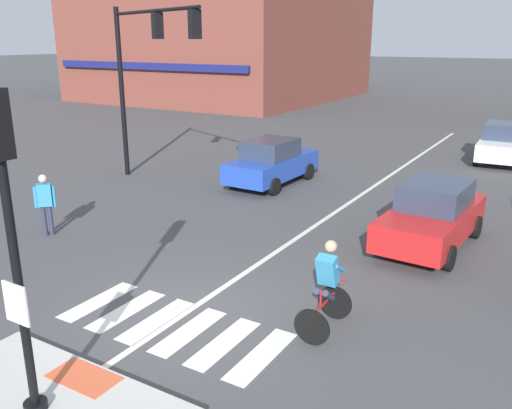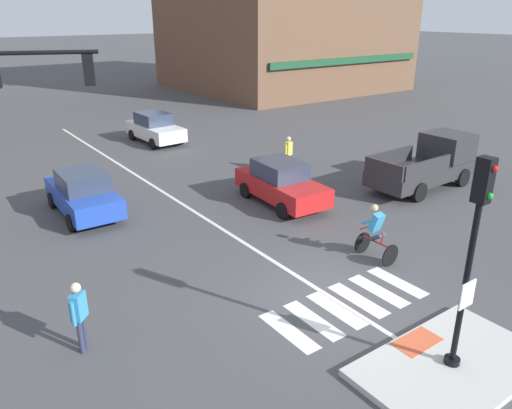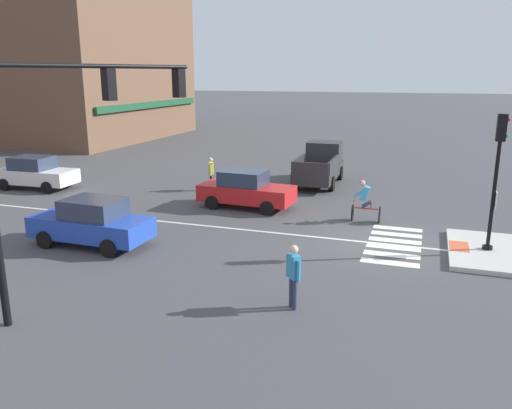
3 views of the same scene
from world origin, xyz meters
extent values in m
plane|color=#474749|center=(0.00, 0.00, 0.00)|extent=(300.00, 300.00, 0.00)
cube|color=beige|center=(0.00, -3.42, 0.07)|extent=(4.05, 2.40, 0.15)
cube|color=#DB5B38|center=(0.00, -2.57, 0.15)|extent=(1.10, 0.60, 0.01)
cylinder|color=black|center=(0.00, -3.42, 0.21)|extent=(0.32, 0.32, 0.12)
cylinder|color=black|center=(0.00, -3.42, 1.97)|extent=(0.12, 0.12, 3.41)
cube|color=white|center=(0.00, -3.49, 1.80)|extent=(0.44, 0.03, 0.56)
cube|color=black|center=(0.00, -3.42, 4.10)|extent=(0.24, 0.28, 0.84)
sphere|color=red|center=(0.00, -3.58, 4.35)|extent=(0.12, 0.12, 0.12)
sphere|color=green|center=(0.00, -3.58, 3.85)|extent=(0.12, 0.12, 0.12)
cube|color=silver|center=(-1.90, -0.48, 0.00)|extent=(0.44, 1.80, 0.01)
cube|color=silver|center=(-1.14, -0.48, 0.00)|extent=(0.44, 1.80, 0.01)
cube|color=silver|center=(-0.38, -0.48, 0.00)|extent=(0.44, 1.80, 0.01)
cube|color=silver|center=(0.38, -0.48, 0.00)|extent=(0.44, 1.80, 0.01)
cube|color=silver|center=(1.14, -0.48, 0.00)|extent=(0.44, 1.80, 0.01)
cube|color=silver|center=(1.90, -0.48, 0.00)|extent=(0.44, 1.80, 0.01)
cube|color=silver|center=(-0.10, 10.00, 0.00)|extent=(0.14, 28.00, 0.01)
cylinder|color=black|center=(-6.26, 6.58, 5.89)|extent=(5.37, 2.30, 0.11)
cube|color=black|center=(-5.99, 6.47, 5.44)|extent=(0.35, 0.38, 0.80)
sphere|color=gold|center=(-5.92, 6.63, 5.44)|extent=(0.12, 0.12, 0.12)
cube|color=black|center=(-3.86, 5.59, 5.44)|extent=(0.35, 0.38, 0.80)
sphere|color=gold|center=(-3.79, 5.75, 5.44)|extent=(0.12, 0.12, 0.12)
cube|color=brown|center=(22.36, 30.47, 7.39)|extent=(17.97, 17.22, 14.77)
cube|color=#194C2D|center=(22.36, 21.71, 3.10)|extent=(16.17, 0.30, 0.50)
cube|color=#2347B7|center=(-3.41, 9.35, 0.65)|extent=(1.79, 4.14, 0.70)
cube|color=#2D384C|center=(-3.41, 9.20, 1.32)|extent=(1.52, 1.93, 0.64)
cylinder|color=black|center=(-4.21, 10.63, 0.30)|extent=(0.19, 0.60, 0.60)
cylinder|color=black|center=(-2.55, 10.60, 0.30)|extent=(0.19, 0.60, 0.60)
cylinder|color=black|center=(-4.27, 8.09, 0.30)|extent=(0.19, 0.60, 0.60)
cylinder|color=black|center=(-2.61, 8.06, 0.30)|extent=(0.19, 0.60, 0.60)
cube|color=red|center=(3.03, 6.03, 0.65)|extent=(1.94, 4.19, 0.70)
cube|color=#2D384C|center=(3.04, 6.18, 1.32)|extent=(1.59, 1.98, 0.64)
cylinder|color=black|center=(3.79, 4.71, 0.30)|extent=(0.21, 0.61, 0.60)
cylinder|color=black|center=(2.13, 4.81, 0.30)|extent=(0.21, 0.61, 0.60)
cylinder|color=black|center=(3.94, 7.25, 0.30)|extent=(0.21, 0.61, 0.60)
cylinder|color=black|center=(2.28, 7.35, 0.30)|extent=(0.21, 0.61, 0.60)
cube|color=white|center=(3.19, 17.52, 0.65)|extent=(1.88, 4.17, 0.70)
cube|color=#2D384C|center=(3.19, 17.67, 1.32)|extent=(1.56, 1.96, 0.64)
cylinder|color=black|center=(4.08, 16.29, 0.30)|extent=(0.21, 0.61, 0.60)
cylinder|color=black|center=(2.42, 16.21, 0.30)|extent=(0.21, 0.61, 0.60)
cylinder|color=black|center=(3.97, 18.82, 0.30)|extent=(0.21, 0.61, 0.60)
cylinder|color=black|center=(2.30, 18.75, 0.30)|extent=(0.21, 0.61, 0.60)
cube|color=#2D2D30|center=(8.83, 4.04, 0.68)|extent=(5.15, 2.04, 0.60)
cube|color=#2D2D30|center=(10.43, 4.08, 1.53)|extent=(1.75, 1.84, 1.10)
cube|color=#2D384C|center=(11.26, 4.10, 1.61)|extent=(0.12, 1.62, 0.60)
cube|color=#2D2D30|center=(7.79, 4.90, 1.28)|extent=(2.81, 0.20, 0.60)
cube|color=#2D2D30|center=(7.84, 3.12, 1.28)|extent=(2.81, 0.20, 0.60)
cube|color=#2D2D30|center=(6.33, 3.97, 1.28)|extent=(0.15, 1.80, 0.60)
cylinder|color=black|center=(10.39, 4.99, 0.38)|extent=(0.77, 0.26, 0.76)
cylinder|color=black|center=(10.44, 3.17, 0.38)|extent=(0.77, 0.26, 0.76)
cylinder|color=black|center=(7.41, 4.91, 0.38)|extent=(0.77, 0.26, 0.76)
cylinder|color=black|center=(7.46, 3.09, 0.38)|extent=(0.77, 0.26, 0.76)
cylinder|color=black|center=(2.44, 1.32, 0.33)|extent=(0.66, 0.05, 0.66)
cylinder|color=black|center=(2.46, 0.27, 0.33)|extent=(0.66, 0.05, 0.66)
cylinder|color=#B21E1E|center=(2.45, 0.80, 0.55)|extent=(0.06, 0.89, 0.05)
cylinder|color=#B21E1E|center=(2.45, 0.62, 0.73)|extent=(0.04, 0.04, 0.30)
cylinder|color=#B21E1E|center=(2.44, 1.27, 0.85)|extent=(0.44, 0.04, 0.04)
cylinder|color=#2D334C|center=(2.37, 0.78, 0.73)|extent=(0.13, 0.40, 0.33)
cylinder|color=#2D334C|center=(2.53, 0.78, 0.73)|extent=(0.13, 0.40, 0.33)
cube|color=#338CBF|center=(2.45, 0.88, 1.16)|extent=(0.35, 0.39, 0.60)
sphere|color=tan|center=(2.45, 1.00, 1.57)|extent=(0.22, 0.22, 0.22)
cylinder|color=#338CBF|center=(2.28, 1.05, 1.16)|extent=(0.09, 0.46, 0.31)
cylinder|color=#338CBF|center=(2.60, 1.06, 1.16)|extent=(0.09, 0.46, 0.31)
cylinder|color=#2D334C|center=(-5.99, 1.52, 0.41)|extent=(0.12, 0.12, 0.82)
cylinder|color=#2D334C|center=(-5.88, 1.64, 0.41)|extent=(0.12, 0.12, 0.82)
cube|color=#338CBF|center=(-5.93, 1.58, 1.12)|extent=(0.41, 0.41, 0.60)
cylinder|color=#338CBF|center=(-6.10, 1.42, 1.07)|extent=(0.09, 0.09, 0.56)
cylinder|color=#338CBF|center=(-5.77, 1.74, 1.07)|extent=(0.09, 0.09, 0.56)
sphere|color=beige|center=(-5.93, 1.58, 1.56)|extent=(0.22, 0.22, 0.22)
cylinder|color=black|center=(5.75, 8.90, 0.41)|extent=(0.12, 0.12, 0.82)
cylinder|color=black|center=(5.60, 8.85, 0.41)|extent=(0.12, 0.12, 0.82)
cube|color=#DBD64C|center=(5.68, 8.88, 1.12)|extent=(0.41, 0.32, 0.60)
cylinder|color=#DBD64C|center=(5.89, 8.95, 1.07)|extent=(0.09, 0.09, 0.56)
cylinder|color=#DBD64C|center=(5.46, 8.80, 1.07)|extent=(0.09, 0.09, 0.56)
sphere|color=beige|center=(5.68, 8.88, 1.56)|extent=(0.22, 0.22, 0.22)
camera|label=1|loc=(5.86, -7.27, 5.07)|focal=37.94mm
camera|label=2|loc=(-8.09, -7.80, 6.88)|focal=34.79mm
camera|label=3|loc=(-17.31, -1.30, 5.70)|focal=35.67mm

